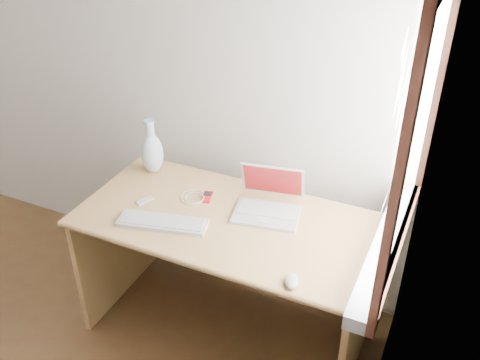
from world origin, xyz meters
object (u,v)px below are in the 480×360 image
at_px(vase, 152,152).
at_px(external_keyboard, 163,222).
at_px(laptop, 270,203).
at_px(desk, 233,243).

bearing_deg(vase, external_keyboard, -52.55).
bearing_deg(external_keyboard, vase, 113.87).
bearing_deg(laptop, vase, 162.95).
bearing_deg(desk, laptop, 18.19).
xyz_separation_m(desk, external_keyboard, (-0.23, -0.24, 0.21)).
distance_m(desk, vase, 0.62).
bearing_deg(desk, external_keyboard, -134.18).
xyz_separation_m(external_keyboard, vase, (-0.28, 0.37, 0.11)).
bearing_deg(vase, laptop, -6.58).
bearing_deg(external_keyboard, desk, 32.24).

